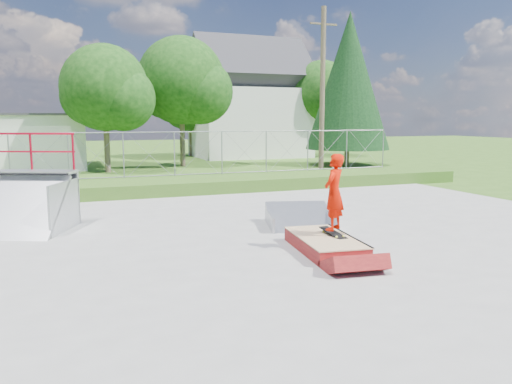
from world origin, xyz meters
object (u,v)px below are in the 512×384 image
at_px(quarter_pipe, 13,184).
at_px(skater, 334,196).
at_px(flat_bank_ramp, 300,218).
at_px(grind_box, 325,244).

relative_size(quarter_pipe, skater, 1.51).
distance_m(quarter_pipe, flat_bank_ramp, 7.16).
height_order(grind_box, quarter_pipe, quarter_pipe).
xyz_separation_m(flat_bank_ramp, skater, (-0.38, -2.36, 0.94)).
distance_m(grind_box, skater, 1.05).
distance_m(grind_box, quarter_pipe, 7.66).
bearing_deg(grind_box, flat_bank_ramp, 83.37).
bearing_deg(grind_box, quarter_pipe, 152.39).
height_order(grind_box, flat_bank_ramp, flat_bank_ramp).
xyz_separation_m(grind_box, flat_bank_ramp, (0.61, 2.42, 0.08)).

